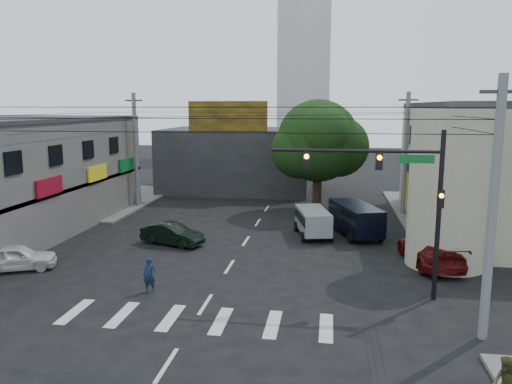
% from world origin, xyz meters
% --- Properties ---
extents(ground, '(160.00, 160.00, 0.00)m').
position_xyz_m(ground, '(0.00, 0.00, 0.00)').
color(ground, black).
rests_on(ground, ground).
extents(sidewalk_far_left, '(16.00, 16.00, 0.15)m').
position_xyz_m(sidewalk_far_left, '(-18.00, 18.00, 0.07)').
color(sidewalk_far_left, '#514F4C').
rests_on(sidewalk_far_left, ground).
extents(sidewalk_far_right, '(16.00, 16.00, 0.15)m').
position_xyz_m(sidewalk_far_right, '(18.00, 18.00, 0.07)').
color(sidewalk_far_right, '#514F4C').
rests_on(sidewalk_far_right, ground).
extents(corner_column, '(4.00, 4.00, 8.00)m').
position_xyz_m(corner_column, '(11.00, 4.00, 4.00)').
color(corner_column, gray).
rests_on(corner_column, ground).
extents(building_far, '(14.00, 10.00, 6.00)m').
position_xyz_m(building_far, '(-4.00, 26.00, 3.00)').
color(building_far, '#232326').
rests_on(building_far, ground).
extents(billboard, '(7.00, 0.30, 2.60)m').
position_xyz_m(billboard, '(-4.00, 21.10, 7.30)').
color(billboard, olive).
rests_on(billboard, building_far).
extents(tower_distant, '(9.00, 9.00, 44.00)m').
position_xyz_m(tower_distant, '(0.00, 70.00, 22.00)').
color(tower_distant, silver).
rests_on(tower_distant, ground).
extents(street_tree, '(6.40, 6.40, 8.70)m').
position_xyz_m(street_tree, '(4.00, 17.00, 5.47)').
color(street_tree, black).
rests_on(street_tree, ground).
extents(traffic_gantry, '(7.10, 0.35, 7.20)m').
position_xyz_m(traffic_gantry, '(7.82, -1.00, 4.83)').
color(traffic_gantry, black).
rests_on(traffic_gantry, ground).
extents(utility_pole_near_right, '(0.32, 0.32, 9.20)m').
position_xyz_m(utility_pole_near_right, '(10.50, -4.50, 4.60)').
color(utility_pole_near_right, '#59595B').
rests_on(utility_pole_near_right, ground).
extents(utility_pole_far_left, '(0.32, 0.32, 9.20)m').
position_xyz_m(utility_pole_far_left, '(-10.50, 16.00, 4.60)').
color(utility_pole_far_left, '#59595B').
rests_on(utility_pole_far_left, ground).
extents(utility_pole_far_right, '(0.32, 0.32, 9.20)m').
position_xyz_m(utility_pole_far_right, '(10.50, 16.00, 4.60)').
color(utility_pole_far_right, '#59595B').
rests_on(utility_pole_far_right, ground).
extents(dark_sedan, '(3.67, 4.67, 1.27)m').
position_xyz_m(dark_sedan, '(-4.21, 5.62, 0.64)').
color(dark_sedan, black).
rests_on(dark_sedan, ground).
extents(white_compact, '(4.31, 4.92, 1.30)m').
position_xyz_m(white_compact, '(-10.50, -0.07, 0.65)').
color(white_compact, silver).
rests_on(white_compact, ground).
extents(maroon_sedan, '(3.87, 6.09, 1.57)m').
position_xyz_m(maroon_sedan, '(10.24, 3.86, 0.79)').
color(maroon_sedan, '#4F0C0B').
rests_on(maroon_sedan, ground).
extents(silver_minivan, '(4.73, 3.43, 1.72)m').
position_xyz_m(silver_minivan, '(4.00, 8.83, 0.86)').
color(silver_minivan, '#9DA1A5').
rests_on(silver_minivan, ground).
extents(navy_van, '(6.18, 4.98, 2.00)m').
position_xyz_m(navy_van, '(6.66, 9.38, 1.00)').
color(navy_van, black).
rests_on(navy_van, ground).
extents(traffic_officer, '(0.61, 0.44, 1.56)m').
position_xyz_m(traffic_officer, '(-2.78, -1.98, 0.78)').
color(traffic_officer, '#111D3C').
rests_on(traffic_officer, ground).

